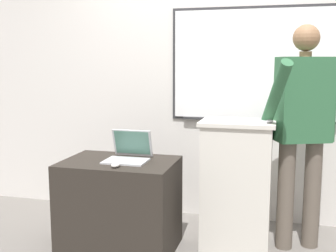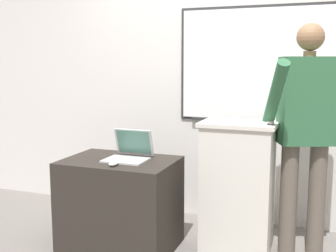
{
  "view_description": "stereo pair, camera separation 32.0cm",
  "coord_description": "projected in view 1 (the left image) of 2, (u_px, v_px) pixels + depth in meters",
  "views": [
    {
      "loc": [
        0.6,
        -2.7,
        1.46
      ],
      "look_at": [
        -0.21,
        0.36,
        0.98
      ],
      "focal_mm": 45.0,
      "sensor_mm": 36.0,
      "label": 1
    },
    {
      "loc": [
        0.91,
        -2.61,
        1.46
      ],
      "look_at": [
        -0.21,
        0.36,
        0.98
      ],
      "focal_mm": 45.0,
      "sensor_mm": 36.0,
      "label": 2
    }
  ],
  "objects": [
    {
      "name": "computer_mouse_by_laptop",
      "position": [
        116.0,
        165.0,
        3.02
      ],
      "size": [
        0.06,
        0.1,
        0.03
      ],
      "color": "silver",
      "rests_on": "side_desk"
    },
    {
      "name": "back_wall",
      "position": [
        215.0,
        68.0,
        3.89
      ],
      "size": [
        6.4,
        0.17,
        2.81
      ],
      "color": "silver",
      "rests_on": "ground_plane"
    },
    {
      "name": "laptop",
      "position": [
        129.0,
        151.0,
        3.25
      ],
      "size": [
        0.32,
        0.31,
        0.23
      ],
      "color": "#B7BABF",
      "rests_on": "side_desk"
    },
    {
      "name": "person_presenter",
      "position": [
        302.0,
        123.0,
        3.21
      ],
      "size": [
        0.58,
        0.67,
        1.74
      ],
      "rotation": [
        0.0,
        0.0,
        0.38
      ],
      "color": "brown",
      "rests_on": "ground_plane"
    },
    {
      "name": "lectern_podium",
      "position": [
        236.0,
        184.0,
        3.3
      ],
      "size": [
        0.57,
        0.41,
        1.01
      ],
      "color": "beige",
      "rests_on": "ground_plane"
    },
    {
      "name": "side_desk",
      "position": [
        120.0,
        205.0,
        3.27
      ],
      "size": [
        0.86,
        0.6,
        0.71
      ],
      "color": "#28231E",
      "rests_on": "ground_plane"
    },
    {
      "name": "wireless_keyboard",
      "position": [
        239.0,
        121.0,
        3.18
      ],
      "size": [
        0.41,
        0.13,
        0.02
      ],
      "color": "silver",
      "rests_on": "lectern_podium"
    },
    {
      "name": "computer_mouse_by_keyboard",
      "position": [
        269.0,
        121.0,
        3.12
      ],
      "size": [
        0.06,
        0.1,
        0.03
      ],
      "color": "#BCBCC1",
      "rests_on": "lectern_podium"
    }
  ]
}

